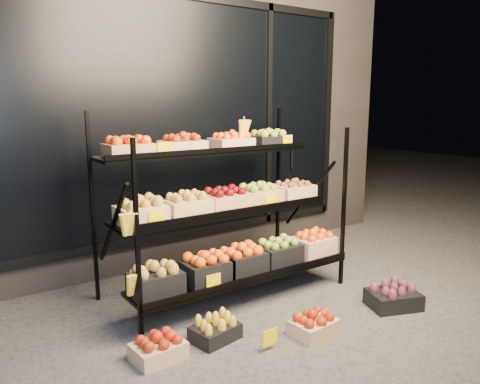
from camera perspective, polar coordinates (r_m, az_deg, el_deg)
ground at (r=3.95m, az=3.52°, el=-15.08°), size 24.00×24.00×0.00m
building at (r=5.80m, az=-12.61°, el=10.93°), size 6.00×2.08×3.50m
display_rack at (r=4.13m, az=-1.63°, el=-2.23°), size 2.18×1.02×1.68m
tag_floor_a at (r=3.47m, az=3.66°, el=-17.86°), size 0.13×0.01×0.12m
tag_floor_b at (r=3.78m, az=10.07°, el=-15.45°), size 0.13×0.01×0.12m
floor_crate_left at (r=3.41m, az=-9.94°, el=-18.16°), size 0.36×0.28×0.18m
floor_crate_midleft at (r=3.60m, az=-3.05°, el=-16.36°), size 0.37×0.30×0.18m
floor_crate_midright at (r=3.71m, az=8.97°, el=-15.61°), size 0.35×0.27×0.18m
floor_crate_right at (r=4.29m, az=18.20°, el=-12.01°), size 0.49×0.43×0.21m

